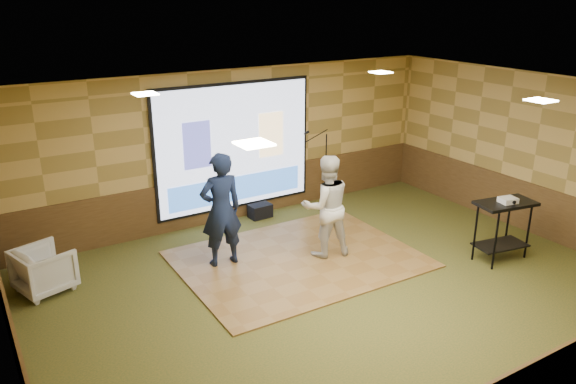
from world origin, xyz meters
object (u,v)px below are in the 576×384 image
dance_floor (298,259)px  projector (508,200)px  duffel_bag (260,211)px  player_right (326,206)px  av_table (504,218)px  mic_stand (323,187)px  banquet_chair (44,270)px  player_left (221,210)px  projector_screen (235,148)px

dance_floor → projector: projector is taller
dance_floor → duffel_bag: 2.09m
player_right → projector: size_ratio=6.65×
player_right → av_table: bearing=160.2°
player_right → dance_floor: bearing=4.2°
player_right → mic_stand: 2.24m
projector → banquet_chair: projector is taller
av_table → projector: size_ratio=3.89×
player_right → projector: (2.48, -1.72, 0.17)m
player_left → duffel_bag: 2.34m
player_left → duffel_bag: size_ratio=4.33×
player_right → banquet_chair: player_right is taller
av_table → player_left: bearing=151.2°
player_left → projector: (4.15, -2.33, 0.10)m
projector_screen → mic_stand: (1.76, -0.52, -0.98)m
projector → duffel_bag: 4.74m
dance_floor → player_right: (0.49, -0.09, 0.91)m
mic_stand → banquet_chair: (-5.60, -0.58, -0.14)m
player_left → player_right: bearing=163.8°
projector_screen → mic_stand: 2.08m
dance_floor → player_left: bearing=156.1°
projector_screen → dance_floor: bearing=-89.0°
player_right → duffel_bag: player_right is taller
player_right → projector: player_right is taller
player_left → projector: player_left is taller
projector_screen → player_right: projector_screen is taller
projector_screen → av_table: (3.02, -4.03, -0.73)m
dance_floor → projector: 3.64m
player_left → banquet_chair: (-2.70, 0.64, -0.64)m
player_left → player_right: (1.67, -0.61, -0.07)m
av_table → projector_screen: bearing=126.9°
duffel_bag → projector: bearing=-56.1°
dance_floor → av_table: 3.54m
mic_stand → duffel_bag: 1.42m
player_right → projector: 3.02m
duffel_bag → mic_stand: bearing=-13.0°
dance_floor → banquet_chair: 4.06m
projector_screen → duffel_bag: 1.42m
projector_screen → dance_floor: size_ratio=0.84×
av_table → player_right: bearing=146.0°
projector_screen → dance_floor: 2.69m
av_table → banquet_chair: 7.47m
projector → player_right: bearing=156.6°
projector_screen → projector: size_ratio=12.34×
projector → dance_floor: bearing=160.1°
mic_stand → duffel_bag: mic_stand is taller
player_right → duffel_bag: size_ratio=4.01×
player_right → banquet_chair: bearing=-1.7°
mic_stand → duffel_bag: (-1.34, 0.31, -0.35)m
projector_screen → banquet_chair: 4.15m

